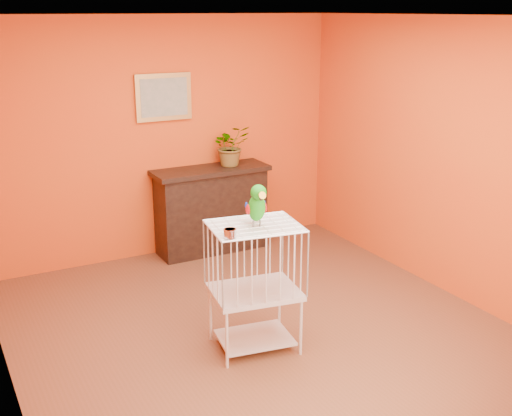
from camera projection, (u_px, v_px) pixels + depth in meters
ground at (264, 334)px, 5.46m from camera, size 4.50×4.50×0.00m
room_shell at (264, 152)px, 4.99m from camera, size 4.50×4.50×4.50m
console_cabinet at (211, 210)px, 7.21m from camera, size 1.30×0.47×0.97m
potted_plant at (233, 151)px, 7.10m from camera, size 0.42×0.47×0.35m
framed_picture at (164, 97)px, 6.80m from camera, size 0.62×0.04×0.50m
birdcage at (255, 285)px, 5.09m from camera, size 0.75×0.62×1.05m
feed_cup at (230, 233)px, 4.66m from camera, size 0.09×0.09×0.07m
parrot at (257, 205)px, 4.87m from camera, size 0.17×0.31×0.34m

